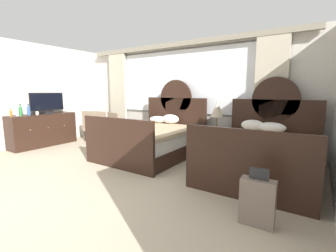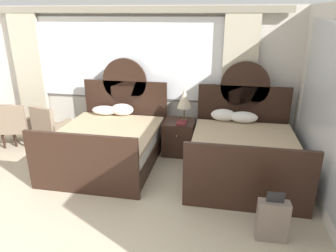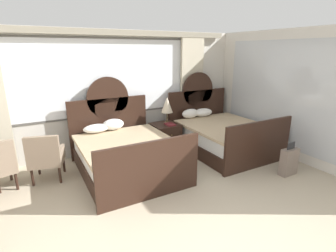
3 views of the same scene
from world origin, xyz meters
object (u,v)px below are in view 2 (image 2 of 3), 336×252
(bed_near_mirror, at_px, (243,153))
(table_lamp_on_nightstand, at_px, (184,99))
(nightstand_between_beds, at_px, (179,137))
(suitcase_on_floor, at_px, (272,220))
(bed_near_window, at_px, (109,142))
(armchair_by_window_left, at_px, (49,126))
(armchair_by_window_centre, at_px, (16,124))
(book_on_nightstand, at_px, (182,123))
(armchair_by_window_right, at_px, (4,123))

(bed_near_mirror, xyz_separation_m, table_lamp_on_nightstand, (-1.09, 0.66, 0.70))
(bed_near_mirror, relative_size, nightstand_between_beds, 3.38)
(suitcase_on_floor, bearing_deg, bed_near_mirror, 99.86)
(bed_near_window, bearing_deg, armchair_by_window_left, 166.39)
(bed_near_mirror, distance_m, nightstand_between_beds, 1.31)
(nightstand_between_beds, relative_size, armchair_by_window_centre, 0.72)
(armchair_by_window_left, bearing_deg, bed_near_window, -13.61)
(armchair_by_window_left, bearing_deg, suitcase_on_floor, -25.88)
(bed_near_window, xyz_separation_m, nightstand_between_beds, (1.18, 0.60, -0.05))
(book_on_nightstand, bearing_deg, armchair_by_window_centre, -177.39)
(nightstand_between_beds, bearing_deg, bed_near_mirror, -27.05)
(bed_near_mirror, distance_m, armchair_by_window_right, 4.73)
(nightstand_between_beds, height_order, suitcase_on_floor, suitcase_on_floor)
(bed_near_window, xyz_separation_m, table_lamp_on_nightstand, (1.26, 0.66, 0.70))
(suitcase_on_floor, bearing_deg, armchair_by_window_left, 154.12)
(table_lamp_on_nightstand, bearing_deg, armchair_by_window_left, -172.82)
(nightstand_between_beds, xyz_separation_m, suitcase_on_floor, (1.45, -2.20, -0.06))
(bed_near_window, xyz_separation_m, armchair_by_window_centre, (-2.11, 0.33, 0.10))
(bed_near_mirror, xyz_separation_m, armchair_by_window_centre, (-4.46, 0.33, 0.10))
(armchair_by_window_right, bearing_deg, table_lamp_on_nightstand, 5.20)
(nightstand_between_beds, bearing_deg, table_lamp_on_nightstand, 37.31)
(book_on_nightstand, xyz_separation_m, armchair_by_window_left, (-2.60, -0.15, -0.19))
(armchair_by_window_left, bearing_deg, table_lamp_on_nightstand, 7.18)
(book_on_nightstand, bearing_deg, table_lamp_on_nightstand, 83.07)
(book_on_nightstand, xyz_separation_m, armchair_by_window_right, (-3.61, -0.15, -0.19))
(table_lamp_on_nightstand, xyz_separation_m, armchair_by_window_right, (-3.63, -0.33, -0.60))
(armchair_by_window_centre, bearing_deg, suitcase_on_floor, -22.23)
(bed_near_window, bearing_deg, bed_near_mirror, 0.00)
(table_lamp_on_nightstand, distance_m, suitcase_on_floor, 2.77)
(bed_near_mirror, height_order, armchair_by_window_centre, bed_near_mirror)
(nightstand_between_beds, relative_size, table_lamp_on_nightstand, 1.05)
(bed_near_mirror, distance_m, table_lamp_on_nightstand, 1.45)
(bed_near_mirror, relative_size, armchair_by_window_left, 2.43)
(armchair_by_window_centre, relative_size, suitcase_on_floor, 1.38)
(bed_near_mirror, relative_size, armchair_by_window_centre, 2.43)
(book_on_nightstand, bearing_deg, bed_near_mirror, -23.45)
(armchair_by_window_centre, bearing_deg, armchair_by_window_left, 0.07)
(bed_near_mirror, height_order, suitcase_on_floor, bed_near_mirror)
(nightstand_between_beds, xyz_separation_m, book_on_nightstand, (0.06, -0.12, 0.34))
(bed_near_window, xyz_separation_m, book_on_nightstand, (1.24, 0.48, 0.29))
(nightstand_between_beds, xyz_separation_m, armchair_by_window_right, (-3.55, -0.27, 0.15))
(bed_near_mirror, height_order, book_on_nightstand, bed_near_mirror)
(bed_near_window, height_order, bed_near_mirror, same)
(table_lamp_on_nightstand, height_order, armchair_by_window_left, table_lamp_on_nightstand)
(bed_near_window, relative_size, armchair_by_window_left, 2.43)
(table_lamp_on_nightstand, xyz_separation_m, suitcase_on_floor, (1.37, -2.27, -0.80))
(suitcase_on_floor, bearing_deg, table_lamp_on_nightstand, 121.08)
(book_on_nightstand, relative_size, armchair_by_window_right, 0.29)
(bed_near_mirror, height_order, armchair_by_window_right, bed_near_mirror)
(bed_near_window, distance_m, nightstand_between_beds, 1.32)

